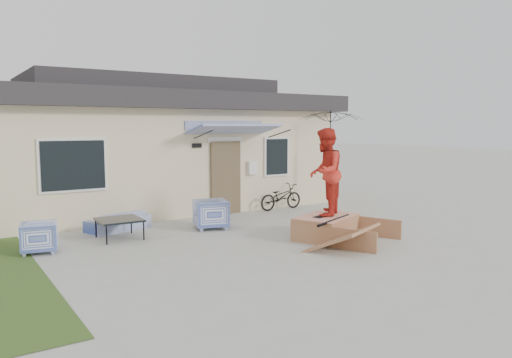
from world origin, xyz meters
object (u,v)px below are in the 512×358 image
coffee_table (120,229)px  armchair_right (210,213)px  loveseat (118,218)px  skateboard (324,215)px  skater (325,171)px  armchair_left (39,236)px  bicycle (281,194)px  patio_umbrella (331,152)px  skate_ramp (326,227)px

coffee_table → armchair_right: bearing=-3.9°
loveseat → skateboard: 4.98m
loveseat → skater: bearing=119.9°
armchair_left → coffee_table: 1.77m
bicycle → skateboard: 3.85m
armchair_right → coffee_table: armchair_right is taller
armchair_right → bicycle: size_ratio=0.54×
armchair_left → armchair_right: (3.97, 0.18, 0.06)m
armchair_left → skateboard: bearing=-97.8°
loveseat → coffee_table: loveseat is taller
coffee_table → skateboard: (3.96, -2.42, 0.29)m
armchair_left → bicycle: size_ratio=0.46×
bicycle → coffee_table: bearing=100.6°
patio_umbrella → skateboard: 4.24m
armchair_right → skater: bearing=53.6°
armchair_right → coffee_table: bearing=-77.5°
loveseat → skater: skater is taller
bicycle → skater: size_ratio=0.76×
armchair_right → skateboard: bearing=53.6°
loveseat → armchair_left: 2.34m
armchair_right → skater: (1.72, -2.27, 1.13)m
armchair_left → patio_umbrella: patio_umbrella is taller
armchair_left → patio_umbrella: 8.64m
loveseat → bicycle: (5.09, 0.26, 0.17)m
coffee_table → skater: 4.82m
armchair_right → bicycle: bearing=129.3°
armchair_right → patio_umbrella: 4.76m
skate_ramp → patio_umbrella: bearing=24.9°
armchair_right → skate_ramp: armchair_right is taller
armchair_left → skater: size_ratio=0.35×
bicycle → patio_umbrella: patio_umbrella is taller
skate_ramp → loveseat: bearing=115.5°
coffee_table → skateboard: size_ratio=1.20×
armchair_left → coffee_table: (1.73, 0.33, -0.12)m
coffee_table → skater: size_ratio=0.47×
armchair_right → patio_umbrella: (4.52, 0.67, 1.35)m
loveseat → patio_umbrella: 6.66m
armchair_left → skate_ramp: size_ratio=0.35×
loveseat → bicycle: size_ratio=1.05×
skateboard → loveseat: bearing=117.0°
armchair_right → skate_ramp: bearing=53.4°
patio_umbrella → bicycle: bearing=155.4°
skater → patio_umbrella: bearing=-172.2°
skateboard → skater: skater is taller
armchair_left → skate_ramp: 6.10m
coffee_table → patio_umbrella: patio_umbrella is taller
coffee_table → skater: (3.96, -2.42, 1.30)m
loveseat → skate_ramp: loveseat is taller
bicycle → skateboard: size_ratio=1.94×
loveseat → skateboard: (3.70, -3.33, 0.22)m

